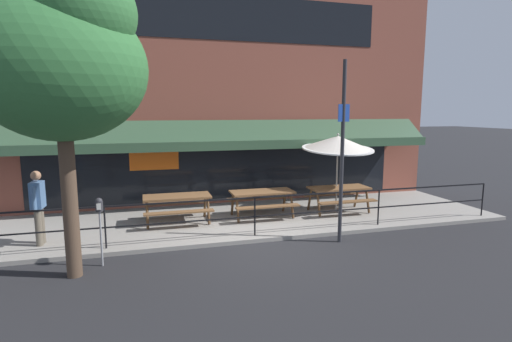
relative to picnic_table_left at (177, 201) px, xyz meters
name	(u,v)px	position (x,y,z in m)	size (l,w,h in m)	color
ground_plane	(258,243)	(1.74, -1.94, -0.71)	(120.00, 120.00, 0.00)	#232326
patio_deck	(239,219)	(1.74, 0.06, -0.66)	(15.00, 4.00, 0.10)	gray
restaurant_building	(222,76)	(1.74, 2.29, 3.56)	(15.00, 1.60, 8.60)	brown
patio_railing	(255,208)	(1.74, -1.64, 0.09)	(13.84, 0.04, 0.97)	black
picnic_table_left	(177,201)	(0.00, 0.00, 0.00)	(1.80, 1.42, 0.76)	brown
picnic_table_centre	(262,196)	(2.40, -0.04, 0.00)	(1.80, 1.42, 0.76)	brown
picnic_table_right	(339,192)	(4.80, -0.10, 0.00)	(1.80, 1.42, 0.76)	brown
patio_umbrella_right	(338,143)	(4.80, 0.05, 1.47)	(2.14, 2.14, 2.39)	#B7B2A8
pedestrian_walking	(38,204)	(-3.18, -0.95, 0.35)	(0.26, 0.62, 1.71)	#665B4C
parking_meter_near	(99,211)	(-1.72, -2.45, 0.44)	(0.15, 0.16, 1.42)	gray
street_sign_pole	(342,151)	(3.65, -2.39, 1.50)	(0.28, 0.09, 4.29)	#2D2D33
street_tree_curbside	(65,60)	(-2.10, -2.90, 3.32)	(3.04, 2.74, 5.63)	brown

